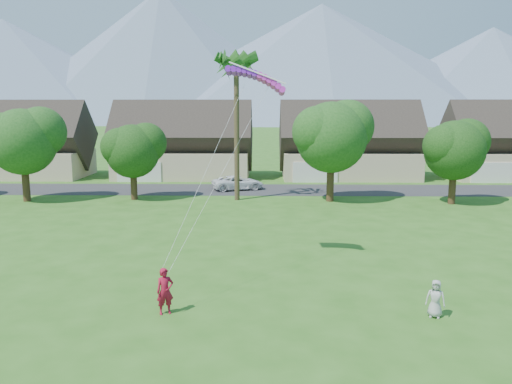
{
  "coord_description": "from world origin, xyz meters",
  "views": [
    {
      "loc": [
        0.46,
        -14.19,
        7.86
      ],
      "look_at": [
        0.0,
        10.0,
        3.8
      ],
      "focal_mm": 35.0,
      "sensor_mm": 36.0,
      "label": 1
    }
  ],
  "objects_px": {
    "parafoil_kite": "(257,76)",
    "parked_car": "(238,183)",
    "watcher": "(435,299)",
    "kite_flyer": "(165,291)"
  },
  "relations": [
    {
      "from": "watcher",
      "to": "parked_car",
      "type": "relative_size",
      "value": 0.29
    },
    {
      "from": "watcher",
      "to": "parafoil_kite",
      "type": "height_order",
      "value": "parafoil_kite"
    },
    {
      "from": "kite_flyer",
      "to": "parafoil_kite",
      "type": "distance_m",
      "value": 11.03
    },
    {
      "from": "kite_flyer",
      "to": "watcher",
      "type": "relative_size",
      "value": 1.24
    },
    {
      "from": "watcher",
      "to": "parafoil_kite",
      "type": "relative_size",
      "value": 0.49
    },
    {
      "from": "parafoil_kite",
      "to": "parked_car",
      "type": "bearing_deg",
      "value": 97.53
    },
    {
      "from": "parafoil_kite",
      "to": "kite_flyer",
      "type": "bearing_deg",
      "value": -117.31
    },
    {
      "from": "kite_flyer",
      "to": "watcher",
      "type": "height_order",
      "value": "kite_flyer"
    },
    {
      "from": "watcher",
      "to": "parafoil_kite",
      "type": "distance_m",
      "value": 12.71
    },
    {
      "from": "kite_flyer",
      "to": "watcher",
      "type": "xyz_separation_m",
      "value": [
        10.34,
        -0.11,
        -0.18
      ]
    }
  ]
}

